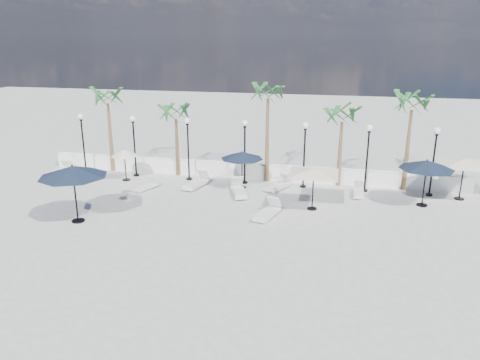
% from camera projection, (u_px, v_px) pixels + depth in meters
% --- Properties ---
extents(ground, '(100.00, 100.00, 0.00)m').
position_uv_depth(ground, '(217.00, 224.00, 22.11)').
color(ground, '#989893').
rests_on(ground, ground).
extents(balustrade, '(26.00, 0.30, 1.01)m').
position_uv_depth(balustrade, '(248.00, 171.00, 28.96)').
color(balustrade, white).
rests_on(balustrade, ground).
extents(lamppost_0, '(0.36, 0.36, 3.84)m').
position_uv_depth(lamppost_0, '(82.00, 135.00, 29.56)').
color(lamppost_0, black).
rests_on(lamppost_0, ground).
extents(lamppost_1, '(0.36, 0.36, 3.84)m').
position_uv_depth(lamppost_1, '(134.00, 137.00, 28.84)').
color(lamppost_1, black).
rests_on(lamppost_1, ground).
extents(lamppost_2, '(0.36, 0.36, 3.84)m').
position_uv_depth(lamppost_2, '(188.00, 140.00, 28.13)').
color(lamppost_2, black).
rests_on(lamppost_2, ground).
extents(lamppost_3, '(0.36, 0.36, 3.84)m').
position_uv_depth(lamppost_3, '(245.00, 143.00, 27.42)').
color(lamppost_3, black).
rests_on(lamppost_3, ground).
extents(lamppost_4, '(0.36, 0.36, 3.84)m').
position_uv_depth(lamppost_4, '(305.00, 146.00, 26.71)').
color(lamppost_4, black).
rests_on(lamppost_4, ground).
extents(lamppost_5, '(0.36, 0.36, 3.84)m').
position_uv_depth(lamppost_5, '(368.00, 149.00, 25.99)').
color(lamppost_5, black).
rests_on(lamppost_5, ground).
extents(lamppost_6, '(0.36, 0.36, 3.84)m').
position_uv_depth(lamppost_6, '(435.00, 152.00, 25.28)').
color(lamppost_6, black).
rests_on(lamppost_6, ground).
extents(palm_0, '(2.60, 2.60, 5.50)m').
position_uv_depth(palm_0, '(108.00, 101.00, 29.38)').
color(palm_0, brown).
rests_on(palm_0, ground).
extents(palm_1, '(2.60, 2.60, 4.70)m').
position_uv_depth(palm_1, '(176.00, 116.00, 28.70)').
color(palm_1, brown).
rests_on(palm_1, ground).
extents(palm_2, '(2.60, 2.60, 6.10)m').
position_uv_depth(palm_2, '(268.00, 97.00, 27.13)').
color(palm_2, brown).
rests_on(palm_2, ground).
extents(palm_3, '(2.60, 2.60, 4.90)m').
position_uv_depth(palm_3, '(342.00, 119.00, 26.61)').
color(palm_3, brown).
rests_on(palm_3, ground).
extents(palm_4, '(2.60, 2.60, 5.70)m').
position_uv_depth(palm_4, '(412.00, 108.00, 25.62)').
color(palm_4, brown).
rests_on(palm_4, ground).
extents(lounger_0, '(0.97, 1.77, 0.63)m').
position_uv_depth(lounger_0, '(63.00, 169.00, 30.28)').
color(lounger_0, silver).
rests_on(lounger_0, ground).
extents(lounger_1, '(0.66, 1.70, 0.62)m').
position_uv_depth(lounger_1, '(62.00, 170.00, 30.18)').
color(lounger_1, silver).
rests_on(lounger_1, ground).
extents(lounger_2, '(1.07, 1.71, 0.61)m').
position_uv_depth(lounger_2, '(147.00, 186.00, 26.97)').
color(lounger_2, silver).
rests_on(lounger_2, ground).
extents(lounger_3, '(1.19, 2.16, 0.77)m').
position_uv_depth(lounger_3, '(267.00, 212.00, 22.86)').
color(lounger_3, silver).
rests_on(lounger_3, ground).
extents(lounger_4, '(1.14, 2.25, 0.81)m').
position_uv_depth(lounger_4, '(196.00, 183.00, 27.33)').
color(lounger_4, silver).
rests_on(lounger_4, ground).
extents(lounger_5, '(1.36, 2.20, 0.79)m').
position_uv_depth(lounger_5, '(239.00, 191.00, 25.99)').
color(lounger_5, silver).
rests_on(lounger_5, ground).
extents(lounger_6, '(1.36, 2.10, 0.75)m').
position_uv_depth(lounger_6, '(279.00, 185.00, 26.98)').
color(lounger_6, silver).
rests_on(lounger_6, ground).
extents(lounger_7, '(0.59, 1.76, 0.66)m').
position_uv_depth(lounger_7, '(359.00, 192.00, 25.95)').
color(lounger_7, silver).
rests_on(lounger_7, ground).
extents(side_table_0, '(0.45, 0.45, 0.44)m').
position_uv_depth(side_table_0, '(49.00, 175.00, 28.87)').
color(side_table_0, silver).
rests_on(side_table_0, ground).
extents(side_table_1, '(0.56, 0.56, 0.54)m').
position_uv_depth(side_table_1, '(128.00, 195.00, 25.17)').
color(side_table_1, silver).
rests_on(side_table_1, ground).
extents(side_table_2, '(0.60, 0.60, 0.58)m').
position_uv_depth(side_table_2, '(279.00, 182.00, 27.22)').
color(side_table_2, silver).
rests_on(side_table_2, ground).
extents(parasol_navy_left, '(3.20, 3.20, 2.83)m').
position_uv_depth(parasol_navy_left, '(73.00, 172.00, 21.69)').
color(parasol_navy_left, black).
rests_on(parasol_navy_left, ground).
extents(parasol_navy_mid, '(2.48, 2.48, 2.22)m').
position_uv_depth(parasol_navy_mid, '(242.00, 155.00, 26.73)').
color(parasol_navy_mid, black).
rests_on(parasol_navy_mid, ground).
extents(parasol_navy_right, '(2.81, 2.81, 2.51)m').
position_uv_depth(parasol_navy_right, '(427.00, 165.00, 23.84)').
color(parasol_navy_right, black).
rests_on(parasol_navy_right, ground).
extents(parasol_cream_sq_a, '(4.88, 4.88, 2.39)m').
position_uv_depth(parasol_cream_sq_a, '(314.00, 168.00, 23.34)').
color(parasol_cream_sq_a, black).
rests_on(parasol_cream_sq_a, ground).
extents(parasol_cream_sq_b, '(4.92, 4.92, 2.47)m').
position_uv_depth(parasol_cream_sq_b, '(465.00, 159.00, 24.76)').
color(parasol_cream_sq_b, black).
rests_on(parasol_cream_sq_b, ground).
extents(parasol_cream_small, '(1.63, 1.63, 2.00)m').
position_uv_depth(parasol_cream_small, '(124.00, 153.00, 28.23)').
color(parasol_cream_small, black).
rests_on(parasol_cream_small, ground).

